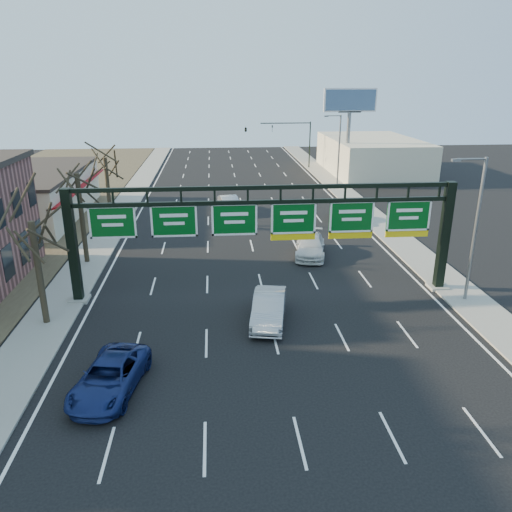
{
  "coord_description": "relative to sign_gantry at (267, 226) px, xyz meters",
  "views": [
    {
      "loc": [
        -3.04,
        -21.53,
        13.32
      ],
      "look_at": [
        -0.63,
        6.51,
        3.2
      ],
      "focal_mm": 35.0,
      "sensor_mm": 36.0,
      "label": 1
    }
  ],
  "objects": [
    {
      "name": "car_silver_sedan",
      "position": [
        -0.25,
        -3.84,
        -3.79
      ],
      "size": [
        2.64,
        5.32,
        1.68
      ],
      "primitive_type": "imported",
      "rotation": [
        0.0,
        0.0,
        -0.18
      ],
      "color": "#A1A2A6",
      "rests_on": "ground"
    },
    {
      "name": "traffic_signal_mast",
      "position": [
        5.53,
        47.0,
        0.87
      ],
      "size": [
        10.16,
        0.54,
        7.0
      ],
      "color": "black",
      "rests_on": "ground"
    },
    {
      "name": "cream_strip",
      "position": [
        -21.64,
        21.0,
        -2.27
      ],
      "size": [
        10.9,
        18.4,
        4.7
      ],
      "color": "beige",
      "rests_on": "ground"
    },
    {
      "name": "tree_gantry",
      "position": [
        -12.96,
        -3.0,
        2.48
      ],
      "size": [
        3.6,
        3.6,
        8.48
      ],
      "color": "black",
      "rests_on": "sidewalk_left"
    },
    {
      "name": "building_right_distant",
      "position": [
        19.84,
        42.0,
        -2.13
      ],
      "size": [
        12.0,
        20.0,
        5.0
      ],
      "primitive_type": "cube",
      "color": "beige",
      "rests_on": "ground"
    },
    {
      "name": "car_silver_distant",
      "position": [
        -1.61,
        21.09,
        -3.8
      ],
      "size": [
        2.51,
        5.24,
        1.66
      ],
      "primitive_type": "imported",
      "rotation": [
        0.0,
        0.0,
        0.16
      ],
      "color": "#AFAFB4",
      "rests_on": "ground"
    },
    {
      "name": "billboard_right",
      "position": [
        14.84,
        36.98,
        4.43
      ],
      "size": [
        7.0,
        0.5,
        12.0
      ],
      "color": "slate",
      "rests_on": "ground"
    },
    {
      "name": "streetlight_far",
      "position": [
        12.31,
        32.0,
        0.45
      ],
      "size": [
        2.15,
        0.22,
        9.0
      ],
      "color": "slate",
      "rests_on": "sidewalk_right"
    },
    {
      "name": "streetlight_near",
      "position": [
        12.31,
        -2.0,
        0.45
      ],
      "size": [
        2.15,
        0.22,
        9.0
      ],
      "color": "slate",
      "rests_on": "sidewalk_right"
    },
    {
      "name": "ground",
      "position": [
        -0.16,
        -8.0,
        -4.63
      ],
      "size": [
        160.0,
        160.0,
        0.0
      ],
      "primitive_type": "plane",
      "color": "black",
      "rests_on": "ground"
    },
    {
      "name": "sidewalk_right",
      "position": [
        12.64,
        12.0,
        -4.57
      ],
      "size": [
        3.0,
        120.0,
        0.12
      ],
      "primitive_type": "cube",
      "color": "gray",
      "rests_on": "ground"
    },
    {
      "name": "car_blue_suv",
      "position": [
        -8.06,
        -9.97,
        -3.89
      ],
      "size": [
        3.4,
        5.66,
        1.47
      ],
      "primitive_type": "imported",
      "rotation": [
        0.0,
        0.0,
        -0.19
      ],
      "color": "navy",
      "rests_on": "ground"
    },
    {
      "name": "sidewalk_left",
      "position": [
        -12.96,
        12.0,
        -4.57
      ],
      "size": [
        3.0,
        120.0,
        0.12
      ],
      "primitive_type": "cube",
      "color": "gray",
      "rests_on": "ground"
    },
    {
      "name": "lane_markings",
      "position": [
        -0.16,
        12.0,
        -4.62
      ],
      "size": [
        21.6,
        120.0,
        0.01
      ],
      "primitive_type": "cube",
      "color": "white",
      "rests_on": "ground"
    },
    {
      "name": "tree_mid",
      "position": [
        -12.96,
        7.0,
        3.23
      ],
      "size": [
        3.6,
        3.6,
        9.24
      ],
      "color": "black",
      "rests_on": "sidewalk_left"
    },
    {
      "name": "sign_gantry",
      "position": [
        0.0,
        0.0,
        0.0
      ],
      "size": [
        24.6,
        1.2,
        7.2
      ],
      "color": "black",
      "rests_on": "ground"
    },
    {
      "name": "tree_far",
      "position": [
        -12.96,
        17.0,
        2.86
      ],
      "size": [
        3.6,
        3.6,
        8.86
      ],
      "color": "black",
      "rests_on": "sidewalk_left"
    },
    {
      "name": "car_grey_far",
      "position": [
        9.44,
        16.55,
        -3.83
      ],
      "size": [
        1.94,
        4.73,
        1.61
      ],
      "primitive_type": "imported",
      "rotation": [
        0.0,
        0.0,
        0.01
      ],
      "color": "#414346",
      "rests_on": "ground"
    },
    {
      "name": "car_white_wagon",
      "position": [
        4.27,
        7.25,
        -3.84
      ],
      "size": [
        3.28,
        5.8,
        1.59
      ],
      "primitive_type": "imported",
      "rotation": [
        0.0,
        0.0,
        -0.2
      ],
      "color": "silver",
      "rests_on": "ground"
    }
  ]
}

